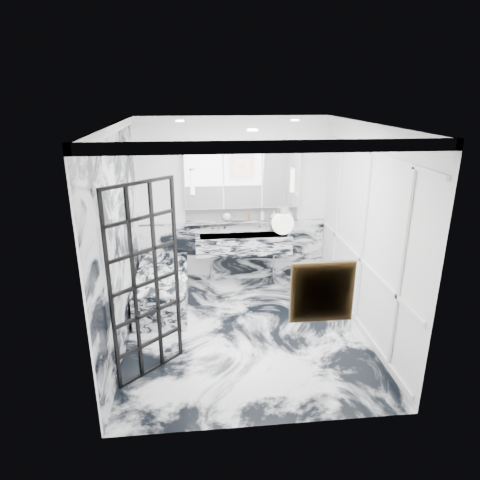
{
  "coord_description": "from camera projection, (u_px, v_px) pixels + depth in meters",
  "views": [
    {
      "loc": [
        -0.61,
        -5.18,
        3.18
      ],
      "look_at": [
        -0.02,
        0.5,
        1.17
      ],
      "focal_mm": 32.0,
      "sensor_mm": 36.0,
      "label": 1
    }
  ],
  "objects": [
    {
      "name": "soap_bottle_a",
      "position": [
        262.0,
        215.0,
        7.23
      ],
      "size": [
        0.09,
        0.09,
        0.19
      ],
      "primitive_type": "imported",
      "rotation": [
        0.0,
        0.0,
        0.24
      ],
      "color": "#8C5919",
      "rests_on": "ledge"
    },
    {
      "name": "ceiling",
      "position": [
        246.0,
        124.0,
        5.05
      ],
      "size": [
        3.6,
        3.6,
        0.0
      ],
      "primitive_type": "plane",
      "rotation": [
        3.14,
        0.0,
        0.0
      ],
      "color": "white",
      "rests_on": "wall_back"
    },
    {
      "name": "wall_back",
      "position": [
        233.0,
        202.0,
        7.2
      ],
      "size": [
        3.6,
        0.0,
        3.6
      ],
      "primitive_type": "plane",
      "rotation": [
        1.57,
        0.0,
        0.0
      ],
      "color": "white",
      "rests_on": "floor"
    },
    {
      "name": "face_pot",
      "position": [
        227.0,
        217.0,
        7.18
      ],
      "size": [
        0.14,
        0.14,
        0.14
      ],
      "primitive_type": "sphere",
      "color": "white",
      "rests_on": "ledge"
    },
    {
      "name": "flower_vase",
      "position": [
        182.0,
        288.0,
        5.87
      ],
      "size": [
        0.08,
        0.08,
        0.12
      ],
      "primitive_type": "cylinder",
      "color": "silver",
      "rests_on": "bathtub"
    },
    {
      "name": "ledge",
      "position": [
        242.0,
        222.0,
        7.25
      ],
      "size": [
        1.9,
        0.14,
        0.04
      ],
      "primitive_type": "cube",
      "color": "silver",
      "rests_on": "wall_back"
    },
    {
      "name": "soap_bottle_c",
      "position": [
        274.0,
        215.0,
        7.26
      ],
      "size": [
        0.14,
        0.14,
        0.16
      ],
      "primitive_type": "imported",
      "rotation": [
        0.0,
        0.0,
        -0.12
      ],
      "color": "silver",
      "rests_on": "ledge"
    },
    {
      "name": "pendant_light",
      "position": [
        283.0,
        224.0,
        4.24
      ],
      "size": [
        0.22,
        0.22,
        0.22
      ],
      "primitive_type": "sphere",
      "color": "white",
      "rests_on": "ceiling"
    },
    {
      "name": "marble_clad_back",
      "position": [
        233.0,
        251.0,
        7.47
      ],
      "size": [
        3.18,
        0.05,
        1.05
      ],
      "primitive_type": "cube",
      "color": "silver",
      "rests_on": "floor"
    },
    {
      "name": "trough_sink",
      "position": [
        243.0,
        244.0,
        7.21
      ],
      "size": [
        1.6,
        0.45,
        0.3
      ],
      "primitive_type": "cube",
      "color": "silver",
      "rests_on": "wall_back"
    },
    {
      "name": "wall_front",
      "position": [
        269.0,
        300.0,
        3.82
      ],
      "size": [
        3.6,
        0.0,
        3.6
      ],
      "primitive_type": "plane",
      "rotation": [
        -1.57,
        0.0,
        0.0
      ],
      "color": "white",
      "rests_on": "floor"
    },
    {
      "name": "subway_tile",
      "position": [
        242.0,
        213.0,
        7.26
      ],
      "size": [
        1.9,
        0.03,
        0.23
      ],
      "primitive_type": "cube",
      "color": "white",
      "rests_on": "wall_back"
    },
    {
      "name": "soap_bottle_b",
      "position": [
        289.0,
        214.0,
        7.28
      ],
      "size": [
        0.1,
        0.1,
        0.18
      ],
      "primitive_type": "imported",
      "rotation": [
        0.0,
        0.0,
        0.33
      ],
      "color": "#4C4C51",
      "rests_on": "ledge"
    },
    {
      "name": "panel_molding",
      "position": [
        363.0,
        239.0,
        5.7
      ],
      "size": [
        0.03,
        3.4,
        2.3
      ],
      "primitive_type": "cube",
      "color": "white",
      "rests_on": "floor"
    },
    {
      "name": "wall_left",
      "position": [
        119.0,
        240.0,
        5.35
      ],
      "size": [
        0.0,
        3.6,
        3.6
      ],
      "primitive_type": "plane",
      "rotation": [
        1.57,
        0.0,
        1.57
      ],
      "color": "white",
      "rests_on": "floor"
    },
    {
      "name": "sconce_right",
      "position": [
        293.0,
        180.0,
        7.01
      ],
      "size": [
        0.07,
        0.07,
        0.4
      ],
      "primitive_type": "cylinder",
      "color": "white",
      "rests_on": "mirror_cabinet"
    },
    {
      "name": "bathtub",
      "position": [
        163.0,
        289.0,
        6.61
      ],
      "size": [
        0.75,
        1.65,
        0.55
      ],
      "primitive_type": "cube",
      "color": "silver",
      "rests_on": "floor"
    },
    {
      "name": "marble_clad_left",
      "position": [
        120.0,
        245.0,
        5.37
      ],
      "size": [
        0.02,
        3.56,
        2.68
      ],
      "primitive_type": "cube",
      "color": "silver",
      "rests_on": "floor"
    },
    {
      "name": "wall_right",
      "position": [
        365.0,
        232.0,
        5.67
      ],
      "size": [
        0.0,
        3.6,
        3.6
      ],
      "primitive_type": "plane",
      "rotation": [
        1.57,
        0.0,
        -1.57
      ],
      "color": "white",
      "rests_on": "floor"
    },
    {
      "name": "sconce_left",
      "position": [
        192.0,
        182.0,
        6.85
      ],
      "size": [
        0.07,
        0.07,
        0.4
      ],
      "primitive_type": "cylinder",
      "color": "white",
      "rests_on": "mirror_cabinet"
    },
    {
      "name": "mirror_cabinet",
      "position": [
        242.0,
        178.0,
        7.0
      ],
      "size": [
        1.9,
        0.16,
        1.0
      ],
      "primitive_type": "cube",
      "color": "white",
      "rests_on": "wall_back"
    },
    {
      "name": "artwork",
      "position": [
        322.0,
        292.0,
        3.89
      ],
      "size": [
        0.49,
        0.05,
        0.49
      ],
      "primitive_type": "cube",
      "color": "orange",
      "rests_on": "wall_front"
    },
    {
      "name": "floor",
      "position": [
        245.0,
        331.0,
        5.97
      ],
      "size": [
        3.6,
        3.6,
        0.0
      ],
      "primitive_type": "plane",
      "color": "silver",
      "rests_on": "ground"
    },
    {
      "name": "crittall_door",
      "position": [
        146.0,
        284.0,
        4.77
      ],
      "size": [
        0.69,
        0.61,
        2.28
      ],
      "primitive_type": null,
      "rotation": [
        0.0,
        0.0,
        0.72
      ],
      "color": "black",
      "rests_on": "floor"
    },
    {
      "name": "amber_bottle",
      "position": [
        249.0,
        218.0,
        7.23
      ],
      "size": [
        0.04,
        0.04,
        0.1
      ],
      "primitive_type": "cylinder",
      "color": "#8C5919",
      "rests_on": "ledge"
    }
  ]
}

